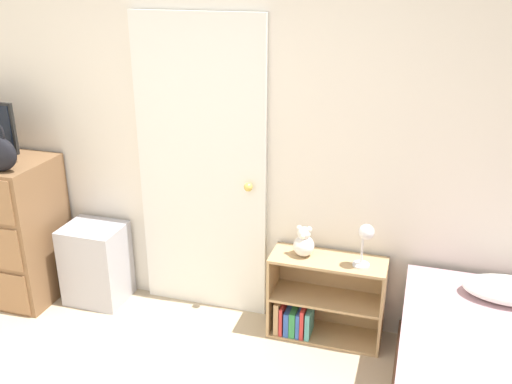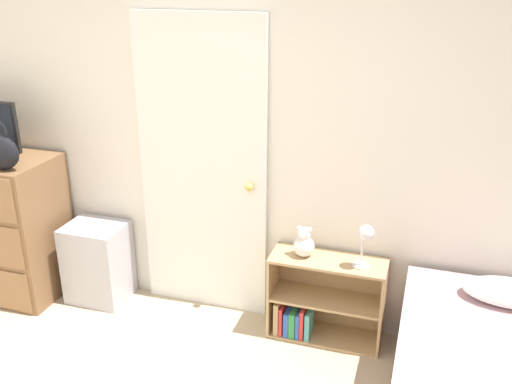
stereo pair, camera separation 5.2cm
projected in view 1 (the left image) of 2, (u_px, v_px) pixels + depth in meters
wall_back at (232, 132)px, 3.63m from camera, size 10.00×0.06×2.55m
door_closed at (202, 171)px, 3.73m from camera, size 0.88×0.09×2.02m
dresser at (0, 228)px, 4.08m from camera, size 0.83×0.54×1.03m
storage_bin at (96, 263)px, 4.06m from camera, size 0.41×0.34×0.57m
bookshelf at (317, 302)px, 3.69m from camera, size 0.73×0.27×0.57m
teddy_bear at (304, 243)px, 3.55m from camera, size 0.13×0.13×0.20m
desk_lamp at (365, 237)px, 3.37m from camera, size 0.12×0.11×0.28m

